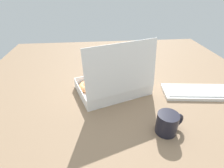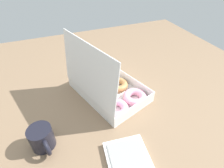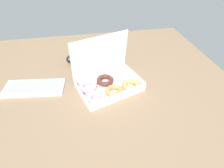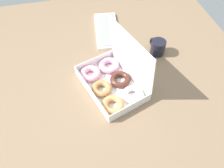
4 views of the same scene
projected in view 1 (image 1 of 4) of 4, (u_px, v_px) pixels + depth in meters
ground_plane at (120, 88)px, 105.74cm from camera, size 180.00×180.00×2.00cm
donut_box at (114, 86)px, 98.88cm from camera, size 44.05×36.42×31.39cm
keyboard at (197, 92)px, 98.17cm from camera, size 38.71×19.45×2.20cm
coffee_mug at (168, 123)px, 71.75cm from camera, size 12.44×8.83×9.23cm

